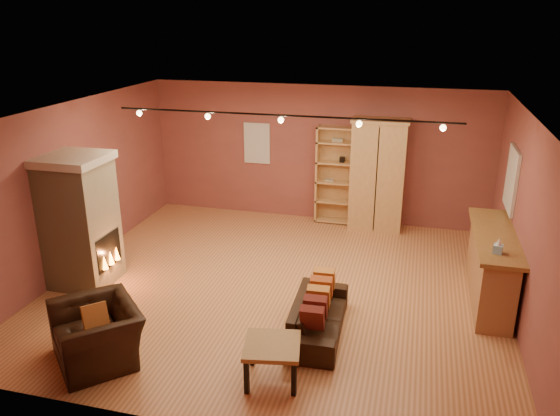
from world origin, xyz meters
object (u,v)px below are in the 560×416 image
(fireplace, at_px, (80,221))
(loveseat, at_px, (318,309))
(bookcase, at_px, (337,174))
(armoire, at_px, (378,175))
(coffee_table, at_px, (272,349))
(armchair, at_px, (96,325))
(bar_counter, at_px, (491,266))

(fireplace, bearing_deg, loveseat, -7.61)
(fireplace, relative_size, bookcase, 1.05)
(fireplace, distance_m, bookcase, 5.10)
(armoire, relative_size, coffee_table, 2.95)
(bookcase, bearing_deg, fireplace, -132.77)
(loveseat, bearing_deg, armoire, -7.84)
(armchair, bearing_deg, bar_counter, 75.05)
(fireplace, distance_m, armchair, 2.34)
(bookcase, distance_m, coffee_table, 5.45)
(armoire, distance_m, loveseat, 4.18)
(bookcase, distance_m, armchair, 5.98)
(fireplace, distance_m, coffee_table, 4.00)
(armoire, height_order, loveseat, armoire)
(armoire, distance_m, bar_counter, 3.24)
(armoire, relative_size, armchair, 1.72)
(coffee_table, bearing_deg, armchair, -176.19)
(fireplace, height_order, bar_counter, fireplace)
(bookcase, distance_m, loveseat, 4.34)
(fireplace, relative_size, coffee_table, 2.80)
(armoire, bearing_deg, bar_counter, -52.60)
(armoire, height_order, coffee_table, armoire)
(bar_counter, bearing_deg, armchair, -149.72)
(bookcase, relative_size, armoire, 0.90)
(fireplace, relative_size, loveseat, 1.25)
(armoire, distance_m, coffee_table, 5.34)
(armoire, distance_m, armchair, 6.18)
(bookcase, height_order, coffee_table, bookcase)
(bookcase, xyz_separation_m, armoire, (0.84, -0.18, 0.10))
(bar_counter, bearing_deg, fireplace, -170.62)
(bookcase, height_order, armoire, armoire)
(bookcase, distance_m, armoire, 0.86)
(fireplace, height_order, coffee_table, fireplace)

